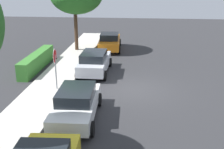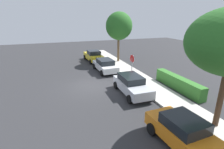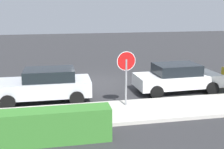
{
  "view_description": "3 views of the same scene",
  "coord_description": "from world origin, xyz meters",
  "px_view_note": "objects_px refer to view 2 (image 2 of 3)",
  "views": [
    {
      "loc": [
        -15.05,
        -0.22,
        6.06
      ],
      "look_at": [
        -0.36,
        1.22,
        0.96
      ],
      "focal_mm": 45.0,
      "sensor_mm": 36.0,
      "label": 1
    },
    {
      "loc": [
        14.33,
        -3.2,
        5.97
      ],
      "look_at": [
        0.25,
        1.85,
        0.98
      ],
      "focal_mm": 28.0,
      "sensor_mm": 36.0,
      "label": 2
    },
    {
      "loc": [
        2.03,
        15.22,
        4.21
      ],
      "look_at": [
        -0.72,
        1.39,
        0.78
      ],
      "focal_mm": 45.0,
      "sensor_mm": 36.0,
      "label": 3
    }
  ],
  "objects_px": {
    "parked_car_white": "(105,65)",
    "parked_car_silver": "(132,85)",
    "parked_car_yellow": "(94,56)",
    "parked_car_orange": "(186,134)",
    "street_tree_mid_block": "(119,26)",
    "stop_sign": "(132,62)"
  },
  "relations": [
    {
      "from": "parked_car_silver",
      "to": "parked_car_yellow",
      "type": "xyz_separation_m",
      "value": [
        -11.65,
        -0.25,
        -0.02
      ]
    },
    {
      "from": "parked_car_white",
      "to": "parked_car_silver",
      "type": "xyz_separation_m",
      "value": [
        6.46,
        0.2,
        0.03
      ]
    },
    {
      "from": "stop_sign",
      "to": "parked_car_orange",
      "type": "distance_m",
      "value": 10.05
    },
    {
      "from": "parked_car_white",
      "to": "stop_sign",
      "type": "bearing_deg",
      "value": 30.49
    },
    {
      "from": "stop_sign",
      "to": "parked_car_orange",
      "type": "xyz_separation_m",
      "value": [
        9.82,
        -1.95,
        -0.93
      ]
    },
    {
      "from": "parked_car_white",
      "to": "parked_car_silver",
      "type": "height_order",
      "value": "parked_car_silver"
    },
    {
      "from": "parked_car_yellow",
      "to": "parked_car_orange",
      "type": "relative_size",
      "value": 1.01
    },
    {
      "from": "parked_car_white",
      "to": "parked_car_silver",
      "type": "distance_m",
      "value": 6.46
    },
    {
      "from": "stop_sign",
      "to": "parked_car_yellow",
      "type": "relative_size",
      "value": 0.54
    },
    {
      "from": "parked_car_silver",
      "to": "street_tree_mid_block",
      "type": "bearing_deg",
      "value": 164.05
    },
    {
      "from": "parked_car_silver",
      "to": "parked_car_orange",
      "type": "height_order",
      "value": "parked_car_orange"
    },
    {
      "from": "parked_car_white",
      "to": "street_tree_mid_block",
      "type": "distance_m",
      "value": 6.15
    },
    {
      "from": "parked_car_silver",
      "to": "parked_car_yellow",
      "type": "distance_m",
      "value": 11.65
    },
    {
      "from": "parked_car_white",
      "to": "parked_car_orange",
      "type": "relative_size",
      "value": 0.95
    },
    {
      "from": "parked_car_yellow",
      "to": "parked_car_white",
      "type": "bearing_deg",
      "value": 0.52
    },
    {
      "from": "parked_car_yellow",
      "to": "street_tree_mid_block",
      "type": "bearing_deg",
      "value": 61.29
    },
    {
      "from": "stop_sign",
      "to": "parked_car_yellow",
      "type": "distance_m",
      "value": 8.55
    },
    {
      "from": "parked_car_yellow",
      "to": "parked_car_orange",
      "type": "bearing_deg",
      "value": -0.24
    },
    {
      "from": "parked_car_yellow",
      "to": "street_tree_mid_block",
      "type": "relative_size",
      "value": 0.69
    },
    {
      "from": "stop_sign",
      "to": "parked_car_silver",
      "type": "relative_size",
      "value": 0.58
    },
    {
      "from": "parked_car_silver",
      "to": "street_tree_mid_block",
      "type": "xyz_separation_m",
      "value": [
        -9.96,
        2.85,
        4.01
      ]
    },
    {
      "from": "parked_car_white",
      "to": "parked_car_yellow",
      "type": "height_order",
      "value": "parked_car_yellow"
    }
  ]
}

